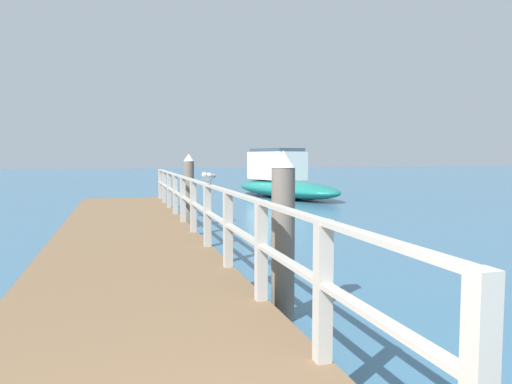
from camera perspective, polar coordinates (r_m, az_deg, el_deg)
pier_deck at (r=10.08m, az=-15.17°, el=-6.05°), size 2.87×18.12×0.38m
pier_railing at (r=10.07m, az=-7.55°, el=-0.93°), size 0.12×16.64×1.11m
dock_piling_near at (r=5.71m, az=3.26°, el=-5.22°), size 0.29×0.29×2.04m
dock_piling_far at (r=13.32m, az=-8.01°, el=0.19°), size 0.29×0.29×2.04m
seagull_foreground at (r=8.23m, az=-5.71°, el=1.86°), size 0.31×0.42×0.21m
boat_2 at (r=22.94m, az=3.18°, el=1.32°), size 4.29×7.96×2.36m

